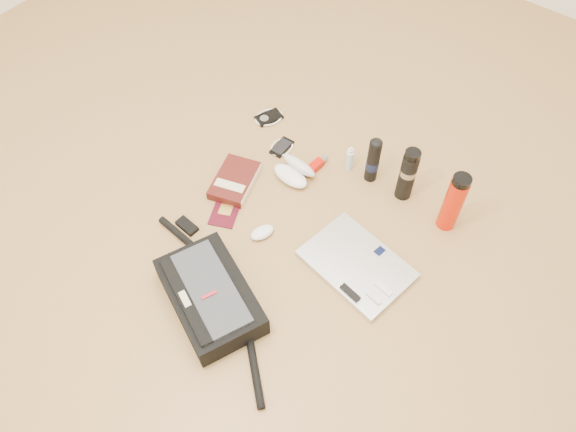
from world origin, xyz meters
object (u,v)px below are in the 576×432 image
(messenger_bag, at_px, (210,296))
(laptop, at_px, (357,265))
(thermos_black, at_px, (408,174))
(thermos_red, at_px, (453,202))
(book, at_px, (235,181))

(messenger_bag, distance_m, laptop, 0.53)
(laptop, bearing_deg, messenger_bag, -117.36)
(messenger_bag, distance_m, thermos_black, 0.85)
(messenger_bag, relative_size, laptop, 1.86)
(messenger_bag, xyz_separation_m, thermos_red, (0.47, 0.78, 0.08))
(laptop, distance_m, book, 0.59)
(laptop, distance_m, thermos_black, 0.40)
(book, distance_m, thermos_black, 0.67)
(book, height_order, thermos_red, thermos_red)
(book, bearing_deg, messenger_bag, -75.96)
(book, bearing_deg, laptop, -20.11)
(laptop, xyz_separation_m, thermos_black, (-0.04, 0.38, 0.11))
(messenger_bag, distance_m, book, 0.52)
(laptop, relative_size, book, 1.61)
(messenger_bag, height_order, laptop, messenger_bag)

